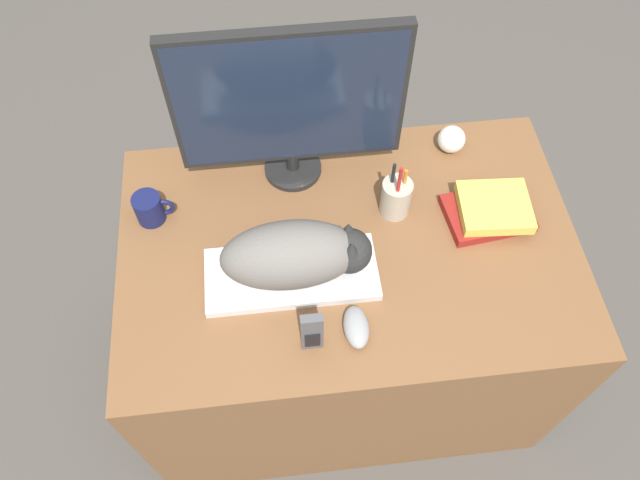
% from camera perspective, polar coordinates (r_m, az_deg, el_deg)
% --- Properties ---
extents(ground_plane, '(12.00, 12.00, 0.00)m').
position_cam_1_polar(ground_plane, '(2.15, 3.36, -20.11)').
color(ground_plane, '#4C4742').
extents(desk, '(1.17, 0.76, 0.75)m').
position_cam_1_polar(desk, '(1.92, 2.26, -6.48)').
color(desk, brown).
rests_on(desk, ground_plane).
extents(keyboard, '(0.42, 0.18, 0.02)m').
position_cam_1_polar(keyboard, '(1.53, -2.62, -3.16)').
color(keyboard, silver).
rests_on(keyboard, desk).
extents(cat, '(0.36, 0.17, 0.16)m').
position_cam_1_polar(cat, '(1.45, -1.98, -1.29)').
color(cat, '#66605B').
rests_on(cat, keyboard).
extents(monitor, '(0.57, 0.16, 0.47)m').
position_cam_1_polar(monitor, '(1.54, -2.82, 12.36)').
color(monitor, black).
rests_on(monitor, desk).
extents(computer_mouse, '(0.06, 0.11, 0.04)m').
position_cam_1_polar(computer_mouse, '(1.46, 3.33, -7.95)').
color(computer_mouse, gray).
rests_on(computer_mouse, desk).
extents(coffee_mug, '(0.10, 0.07, 0.08)m').
position_cam_1_polar(coffee_mug, '(1.66, -15.27, 2.81)').
color(coffee_mug, '#141947').
rests_on(coffee_mug, desk).
extents(pen_cup, '(0.08, 0.08, 0.19)m').
position_cam_1_polar(pen_cup, '(1.62, 6.96, 3.91)').
color(pen_cup, '#B2A893').
rests_on(pen_cup, desk).
extents(baseball, '(0.08, 0.08, 0.08)m').
position_cam_1_polar(baseball, '(1.79, 11.93, 9.00)').
color(baseball, silver).
rests_on(baseball, desk).
extents(phone, '(0.05, 0.02, 0.14)m').
position_cam_1_polar(phone, '(1.40, -0.74, -8.43)').
color(phone, '#4C4C51').
rests_on(phone, desk).
extents(book_stack, '(0.23, 0.18, 0.06)m').
position_cam_1_polar(book_stack, '(1.67, 15.35, 2.64)').
color(book_stack, maroon).
rests_on(book_stack, desk).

